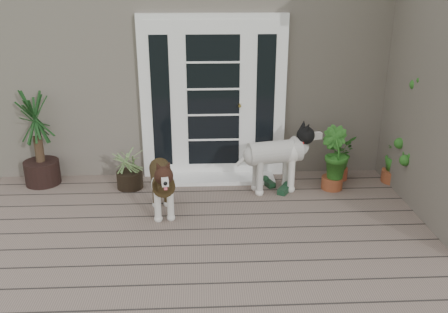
{
  "coord_description": "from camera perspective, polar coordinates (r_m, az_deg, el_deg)",
  "views": [
    {
      "loc": [
        -0.35,
        -3.53,
        2.68
      ],
      "look_at": [
        -0.1,
        1.75,
        0.7
      ],
      "focal_mm": 38.38,
      "sensor_mm": 36.0,
      "label": 1
    }
  ],
  "objects": [
    {
      "name": "deck",
      "position": [
        4.73,
        2.04,
        -13.07
      ],
      "size": [
        6.2,
        4.6,
        0.12
      ],
      "primitive_type": "cube",
      "color": "#6B5B4C",
      "rests_on": "ground"
    },
    {
      "name": "house_main",
      "position": [
        8.26,
        -0.28,
        12.68
      ],
      "size": [
        7.4,
        4.0,
        3.1
      ],
      "primitive_type": "cube",
      "color": "#665E54",
      "rests_on": "ground"
    },
    {
      "name": "door_unit",
      "position": [
        6.31,
        -1.29,
        6.92
      ],
      "size": [
        1.9,
        0.14,
        2.15
      ],
      "primitive_type": "cube",
      "color": "white",
      "rests_on": "deck"
    },
    {
      "name": "door_step",
      "position": [
        6.45,
        -1.16,
        -2.61
      ],
      "size": [
        1.6,
        0.4,
        0.05
      ],
      "primitive_type": "cube",
      "color": "white",
      "rests_on": "deck"
    },
    {
      "name": "brindle_dog",
      "position": [
        5.48,
        -7.38,
        -3.63
      ],
      "size": [
        0.46,
        0.84,
        0.66
      ],
      "primitive_type": null,
      "rotation": [
        0.0,
        0.0,
        3.3
      ],
      "color": "#3D2E16",
      "rests_on": "deck"
    },
    {
      "name": "white_dog",
      "position": [
        6.04,
        6.02,
        -0.74
      ],
      "size": [
        0.98,
        0.58,
        0.76
      ],
      "primitive_type": null,
      "rotation": [
        0.0,
        0.0,
        -1.36
      ],
      "color": "white",
      "rests_on": "deck"
    },
    {
      "name": "spider_plant",
      "position": [
        6.24,
        -11.25,
        -1.14
      ],
      "size": [
        0.64,
        0.64,
        0.59
      ],
      "primitive_type": null,
      "rotation": [
        0.0,
        0.0,
        0.17
      ],
      "color": "#A2B770",
      "rests_on": "deck"
    },
    {
      "name": "yucca",
      "position": [
        6.58,
        -21.32,
        1.95
      ],
      "size": [
        0.86,
        0.86,
        1.24
      ],
      "primitive_type": null,
      "rotation": [
        0.0,
        0.0,
        -0.01
      ],
      "color": "black",
      "rests_on": "deck"
    },
    {
      "name": "herb_a",
      "position": [
        6.59,
        13.59,
        -0.58
      ],
      "size": [
        0.55,
        0.55,
        0.5
      ],
      "primitive_type": "imported",
      "rotation": [
        0.0,
        0.0,
        0.91
      ],
      "color": "#265A19",
      "rests_on": "deck"
    },
    {
      "name": "herb_b",
      "position": [
        6.25,
        12.89,
        -1.2
      ],
      "size": [
        0.56,
        0.56,
        0.6
      ],
      "primitive_type": "imported",
      "rotation": [
        0.0,
        0.0,
        2.15
      ],
      "color": "#235217",
      "rests_on": "deck"
    },
    {
      "name": "herb_c",
      "position": [
        6.71,
        19.61,
        -0.93
      ],
      "size": [
        0.33,
        0.33,
        0.48
      ],
      "primitive_type": "imported",
      "rotation": [
        0.0,
        0.0,
        4.63
      ],
      "color": "#164F1B",
      "rests_on": "deck"
    },
    {
      "name": "sapling",
      "position": [
        6.21,
        22.35,
        3.01
      ],
      "size": [
        0.51,
        0.51,
        1.71
      ],
      "primitive_type": null,
      "rotation": [
        0.0,
        0.0,
        0.02
      ],
      "color": "#18541C",
      "rests_on": "deck"
    },
    {
      "name": "clog_left",
      "position": [
        6.31,
        5.28,
        -3.06
      ],
      "size": [
        0.22,
        0.31,
        0.08
      ],
      "primitive_type": null,
      "rotation": [
        0.0,
        0.0,
        0.37
      ],
      "color": "black",
      "rests_on": "deck"
    },
    {
      "name": "clog_right",
      "position": [
        6.14,
        7.25,
        -3.81
      ],
      "size": [
        0.28,
        0.34,
        0.09
      ],
      "primitive_type": null,
      "rotation": [
        0.0,
        0.0,
        -0.55
      ],
      "color": "#153621",
      "rests_on": "deck"
    }
  ]
}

